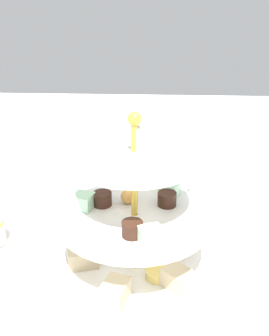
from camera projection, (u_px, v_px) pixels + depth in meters
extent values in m
plane|color=white|center=(134.00, 272.00, 0.68)|extent=(2.40, 2.40, 0.00)
cylinder|color=white|center=(134.00, 269.00, 0.68)|extent=(0.29, 0.29, 0.01)
cylinder|color=white|center=(134.00, 217.00, 0.64)|extent=(0.24, 0.24, 0.01)
cylinder|color=white|center=(134.00, 159.00, 0.60)|extent=(0.18, 0.18, 0.01)
cylinder|color=gold|center=(134.00, 202.00, 0.63)|extent=(0.01, 0.01, 0.26)
sphere|color=gold|center=(134.00, 119.00, 0.57)|extent=(0.02, 0.02, 0.02)
cube|color=#CCB78E|center=(175.00, 242.00, 0.71)|extent=(0.06, 0.06, 0.03)
cube|color=#CCB78E|center=(121.00, 232.00, 0.74)|extent=(0.05, 0.06, 0.03)
cube|color=#CCB78E|center=(83.00, 258.00, 0.67)|extent=(0.06, 0.05, 0.03)
cube|color=#CCB78E|center=(115.00, 292.00, 0.60)|extent=(0.05, 0.06, 0.03)
cube|color=#CCB78E|center=(179.00, 279.00, 0.62)|extent=(0.06, 0.06, 0.03)
cylinder|color=#E5C660|center=(157.00, 274.00, 0.65)|extent=(0.04, 0.04, 0.01)
cylinder|color=#381E14|center=(102.00, 199.00, 0.66)|extent=(0.03, 0.03, 0.02)
cylinder|color=#381E14|center=(134.00, 229.00, 0.58)|extent=(0.03, 0.03, 0.02)
cylinder|color=#381E14|center=(167.00, 199.00, 0.66)|extent=(0.03, 0.03, 0.02)
cube|color=#B2E5BC|center=(169.00, 190.00, 0.69)|extent=(0.04, 0.04, 0.02)
cube|color=#B2E5BC|center=(83.00, 201.00, 0.65)|extent=(0.04, 0.04, 0.02)
cube|color=#B2E5BC|center=(151.00, 237.00, 0.56)|extent=(0.04, 0.04, 0.02)
sphere|color=gold|center=(128.00, 196.00, 0.66)|extent=(0.02, 0.02, 0.02)
cylinder|color=#F2B7C1|center=(166.00, 145.00, 0.61)|extent=(0.03, 0.03, 0.02)
cylinder|color=#F2B7C1|center=(108.00, 142.00, 0.62)|extent=(0.03, 0.03, 0.02)
cylinder|color=#F2B7C1|center=(129.00, 163.00, 0.55)|extent=(0.03, 0.03, 0.02)
cylinder|color=white|center=(144.00, 140.00, 0.60)|extent=(0.04, 0.04, 0.04)
cube|color=silver|center=(103.00, 161.00, 0.57)|extent=(0.08, 0.05, 0.00)
cube|color=silver|center=(164.00, 163.00, 0.57)|extent=(0.08, 0.06, 0.00)
cylinder|color=silver|center=(207.00, 184.00, 0.85)|extent=(0.07, 0.07, 0.11)
cube|color=silver|center=(70.00, 194.00, 0.93)|extent=(0.16, 0.09, 0.00)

